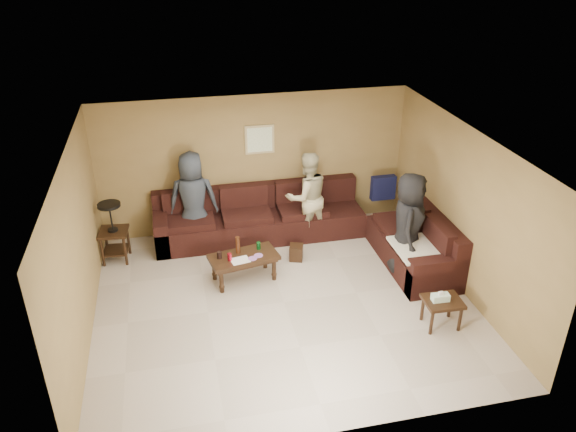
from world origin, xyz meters
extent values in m
plane|color=#B2A596|center=(0.00, 0.00, 0.00)|extent=(5.50, 5.50, 0.00)
cube|color=silver|center=(0.00, 0.00, 2.45)|extent=(5.50, 5.00, 0.10)
cube|color=olive|center=(0.00, 2.50, 1.25)|extent=(5.50, 0.10, 2.50)
cube|color=olive|center=(0.00, -2.50, 1.25)|extent=(5.50, 0.10, 2.50)
cube|color=olive|center=(-2.75, 0.00, 1.25)|extent=(0.10, 5.00, 2.50)
cube|color=olive|center=(2.75, 0.00, 1.25)|extent=(0.10, 5.00, 2.50)
cube|color=black|center=(0.00, 2.05, 0.23)|extent=(3.70, 0.90, 0.45)
cube|color=black|center=(0.00, 2.38, 0.68)|extent=(3.70, 0.24, 0.45)
cube|color=black|center=(-1.73, 2.05, 0.32)|extent=(0.24, 0.90, 0.63)
cube|color=black|center=(2.30, 0.60, 0.23)|extent=(0.90, 2.00, 0.45)
cube|color=black|center=(2.63, 0.60, 0.68)|extent=(0.24, 2.00, 0.45)
cube|color=black|center=(2.30, -0.28, 0.32)|extent=(0.90, 0.24, 0.63)
cube|color=#111336|center=(2.30, 2.05, 0.75)|extent=(0.45, 0.14, 0.45)
cube|color=silver|center=(2.30, 0.15, 0.58)|extent=(1.00, 0.85, 0.04)
cube|color=black|center=(-0.49, 0.74, 0.41)|extent=(1.14, 0.72, 0.06)
cube|color=black|center=(-0.49, 0.74, 0.36)|extent=(1.05, 0.63, 0.05)
cylinder|color=black|center=(-0.87, 0.46, 0.19)|extent=(0.07, 0.07, 0.39)
cylinder|color=black|center=(-0.02, 0.63, 0.19)|extent=(0.07, 0.07, 0.39)
cylinder|color=black|center=(-0.95, 0.84, 0.19)|extent=(0.07, 0.07, 0.39)
cylinder|color=black|center=(-0.10, 1.01, 0.19)|extent=(0.07, 0.07, 0.39)
cylinder|color=red|center=(-0.71, 0.64, 0.50)|extent=(0.07, 0.07, 0.12)
cylinder|color=#136F29|center=(-0.22, 0.89, 0.50)|extent=(0.07, 0.07, 0.12)
cylinder|color=#35190C|center=(-0.56, 0.84, 0.58)|extent=(0.07, 0.07, 0.28)
cylinder|color=black|center=(-0.86, 0.74, 0.50)|extent=(0.08, 0.08, 0.11)
cube|color=silver|center=(-0.56, 0.61, 0.45)|extent=(0.32, 0.27, 0.00)
cylinder|color=#DB4D85|center=(-0.36, 0.61, 0.45)|extent=(0.14, 0.14, 0.01)
cylinder|color=#DB4D85|center=(-0.26, 0.68, 0.45)|extent=(0.14, 0.14, 0.01)
cube|color=black|center=(-2.50, 1.79, 0.53)|extent=(0.51, 0.51, 0.05)
cube|color=black|center=(-2.50, 1.79, 0.18)|extent=(0.45, 0.45, 0.03)
cylinder|color=black|center=(-2.70, 1.63, 0.27)|extent=(0.05, 0.05, 0.53)
cylinder|color=black|center=(-2.33, 1.59, 0.27)|extent=(0.05, 0.05, 0.53)
cylinder|color=black|center=(-2.66, 2.00, 0.27)|extent=(0.05, 0.05, 0.53)
cylinder|color=black|center=(-2.29, 1.96, 0.27)|extent=(0.05, 0.05, 0.53)
cylinder|color=black|center=(-2.50, 1.79, 0.57)|extent=(0.17, 0.17, 0.03)
cylinder|color=black|center=(-2.50, 1.79, 0.80)|extent=(0.03, 0.03, 0.44)
cylinder|color=black|center=(-2.50, 1.79, 1.03)|extent=(0.37, 0.37, 0.05)
cube|color=black|center=(2.04, -1.00, 0.41)|extent=(0.53, 0.44, 0.05)
cylinder|color=black|center=(1.82, -1.15, 0.20)|extent=(0.05, 0.05, 0.41)
cylinder|color=black|center=(2.24, -1.17, 0.20)|extent=(0.05, 0.05, 0.41)
cylinder|color=black|center=(1.84, -0.83, 0.20)|extent=(0.05, 0.05, 0.41)
cylinder|color=black|center=(2.25, -0.85, 0.20)|extent=(0.05, 0.05, 0.41)
cube|color=white|center=(1.99, -1.00, 0.48)|extent=(0.24, 0.13, 0.10)
cube|color=silver|center=(1.99, -1.00, 0.55)|extent=(0.06, 0.04, 0.05)
cube|color=black|center=(0.46, 1.15, 0.13)|extent=(0.28, 0.28, 0.26)
cube|color=tan|center=(0.10, 2.48, 1.70)|extent=(0.52, 0.03, 0.52)
cube|color=white|center=(0.10, 2.46, 1.70)|extent=(0.44, 0.01, 0.44)
imported|color=#282F38|center=(-1.14, 2.07, 0.85)|extent=(0.88, 0.61, 1.71)
imported|color=tan|center=(0.80, 1.83, 0.82)|extent=(0.89, 0.75, 1.64)
imported|color=black|center=(2.09, 0.45, 0.85)|extent=(0.84, 0.98, 1.71)
camera|label=1|loc=(-1.42, -6.72, 5.02)|focal=35.00mm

